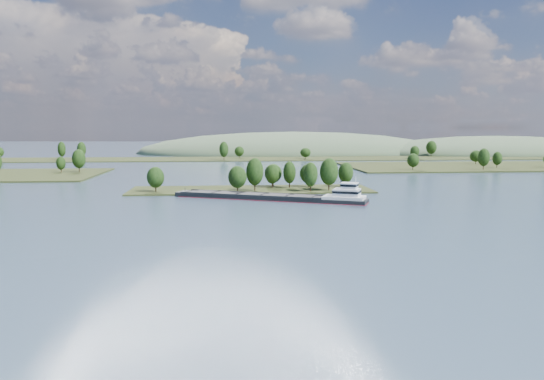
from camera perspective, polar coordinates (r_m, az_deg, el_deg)
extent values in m
plane|color=#3E536B|center=(162.28, -1.22, -2.53)|extent=(1800.00, 1800.00, 0.00)
cube|color=#272F15|center=(221.61, -2.27, -0.04)|extent=(100.00, 30.00, 1.20)
cylinder|color=black|center=(213.46, 4.16, 0.37)|extent=(0.50, 0.50, 3.86)
ellipsoid|color=black|center=(212.98, 4.17, 1.68)|extent=(5.91, 5.91, 9.92)
cylinder|color=black|center=(231.36, 0.13, 0.80)|extent=(0.50, 0.50, 3.22)
ellipsoid|color=black|center=(230.97, 0.13, 1.81)|extent=(7.66, 7.66, 8.28)
cylinder|color=black|center=(215.16, -1.86, 0.50)|extent=(0.50, 0.50, 4.38)
ellipsoid|color=black|center=(214.63, -1.86, 1.98)|extent=(7.09, 7.09, 11.26)
cylinder|color=black|center=(226.85, 0.03, 0.69)|extent=(0.50, 0.50, 3.26)
ellipsoid|color=black|center=(226.45, 0.03, 1.73)|extent=(6.12, 6.12, 8.39)
cylinder|color=black|center=(210.33, -3.74, 0.22)|extent=(0.50, 0.50, 3.45)
ellipsoid|color=black|center=(209.88, -3.74, 1.41)|extent=(7.38, 7.38, 8.86)
cylinder|color=black|center=(216.49, -12.40, 0.24)|extent=(0.50, 0.50, 3.29)
ellipsoid|color=black|center=(216.07, -12.42, 1.35)|extent=(6.96, 6.96, 8.46)
cylinder|color=black|center=(226.25, 1.89, 0.72)|extent=(0.50, 0.50, 3.70)
ellipsoid|color=black|center=(225.80, 1.89, 1.91)|extent=(5.43, 5.43, 9.53)
cylinder|color=black|center=(230.83, 7.92, 0.76)|extent=(0.50, 0.50, 3.51)
ellipsoid|color=black|center=(230.41, 7.94, 1.86)|extent=(6.53, 6.53, 9.03)
cylinder|color=black|center=(217.29, 6.14, 0.53)|extent=(0.50, 0.50, 4.34)
ellipsoid|color=black|center=(216.77, 6.16, 1.98)|extent=(7.63, 7.63, 11.17)
cylinder|color=black|center=(229.51, 3.96, 0.75)|extent=(0.50, 0.50, 3.30)
ellipsoid|color=black|center=(229.11, 3.96, 1.79)|extent=(7.79, 7.79, 8.48)
cylinder|color=black|center=(323.11, -20.03, 2.21)|extent=(0.50, 0.50, 4.25)
ellipsoid|color=black|center=(322.76, -20.07, 3.17)|extent=(7.55, 7.55, 10.92)
cylinder|color=black|center=(324.38, -21.74, 2.04)|extent=(0.50, 0.50, 2.95)
ellipsoid|color=black|center=(324.13, -21.76, 2.70)|extent=(5.24, 5.24, 7.59)
cylinder|color=black|center=(330.57, 14.92, 2.40)|extent=(0.50, 0.50, 3.23)
ellipsoid|color=black|center=(330.30, 14.94, 3.11)|extent=(7.23, 7.23, 8.30)
cylinder|color=black|center=(345.45, 21.78, 2.40)|extent=(0.50, 0.50, 4.24)
ellipsoid|color=black|center=(345.13, 21.82, 3.30)|extent=(7.10, 7.10, 10.90)
cylinder|color=black|center=(364.91, 23.04, 2.48)|extent=(0.50, 0.50, 3.35)
ellipsoid|color=black|center=(364.66, 23.07, 3.15)|extent=(6.00, 6.00, 8.62)
cylinder|color=black|center=(395.83, 21.05, 2.85)|extent=(0.50, 0.50, 3.14)
ellipsoid|color=black|center=(395.61, 21.08, 3.42)|extent=(8.13, 8.13, 8.07)
cube|color=#272F15|center=(440.70, -3.68, 3.32)|extent=(900.00, 60.00, 1.20)
cylinder|color=black|center=(456.69, -21.65, 3.35)|extent=(0.50, 0.50, 4.72)
ellipsoid|color=black|center=(456.42, -21.68, 4.11)|extent=(6.25, 6.25, 12.14)
cylinder|color=black|center=(449.56, 15.09, 3.48)|extent=(0.50, 0.50, 3.54)
ellipsoid|color=black|center=(449.35, 15.10, 4.05)|extent=(7.46, 7.46, 9.09)
cylinder|color=black|center=(445.82, -3.54, 3.65)|extent=(0.50, 0.50, 3.25)
ellipsoid|color=black|center=(445.62, -3.54, 4.18)|extent=(7.97, 7.97, 8.36)
cylinder|color=black|center=(491.03, 16.75, 3.74)|extent=(0.50, 0.50, 4.59)
ellipsoid|color=black|center=(490.79, 16.77, 4.42)|extent=(9.23, 9.23, 11.80)
cylinder|color=black|center=(450.62, -19.78, 3.39)|extent=(0.50, 0.50, 4.66)
ellipsoid|color=black|center=(450.36, -19.81, 4.14)|extent=(7.08, 7.08, 11.98)
cylinder|color=black|center=(434.33, 3.62, 3.55)|extent=(0.50, 0.50, 2.98)
ellipsoid|color=black|center=(434.14, 3.62, 4.05)|extent=(8.69, 8.69, 7.67)
cylinder|color=black|center=(420.18, -5.19, 3.55)|extent=(0.50, 0.50, 4.79)
ellipsoid|color=black|center=(419.89, -5.20, 4.38)|extent=(7.27, 7.27, 12.32)
ellipsoid|color=#455A3E|center=(577.83, 22.91, 3.62)|extent=(260.00, 140.00, 36.00)
ellipsoid|color=#455A3E|center=(545.04, 2.39, 3.98)|extent=(320.00, 160.00, 44.00)
cube|color=black|center=(193.31, -0.21, -0.90)|extent=(67.95, 36.96, 1.94)
cube|color=maroon|center=(193.36, -0.21, -1.02)|extent=(68.18, 37.20, 0.22)
cube|color=black|center=(199.58, -1.71, -0.31)|extent=(50.00, 22.74, 0.71)
cube|color=black|center=(191.59, -2.63, -0.61)|extent=(50.00, 22.74, 0.71)
cube|color=black|center=(195.59, -2.16, -0.49)|extent=(51.51, 28.93, 0.26)
cube|color=black|center=(203.36, -7.26, -0.19)|extent=(10.20, 9.85, 0.31)
cube|color=black|center=(199.26, -4.76, -0.30)|extent=(10.20, 9.85, 0.31)
cube|color=black|center=(195.56, -2.16, -0.41)|extent=(10.20, 9.85, 0.31)
cube|color=black|center=(192.28, 0.54, -0.53)|extent=(10.20, 9.85, 0.31)
cube|color=black|center=(189.43, 3.32, -0.65)|extent=(10.20, 9.85, 0.31)
cube|color=black|center=(207.74, -9.54, -0.36)|extent=(5.67, 8.32, 1.76)
cylinder|color=black|center=(207.17, -9.34, -0.04)|extent=(0.28, 0.28, 1.94)
cube|color=white|center=(185.94, 7.77, -0.80)|extent=(16.34, 13.50, 1.06)
cube|color=white|center=(185.55, 8.04, -0.27)|extent=(10.93, 10.05, 2.65)
cube|color=black|center=(185.50, 8.04, -0.17)|extent=(11.17, 10.28, 0.79)
cube|color=white|center=(185.12, 8.32, 0.42)|extent=(6.99, 6.99, 1.94)
cube|color=black|center=(185.08, 8.32, 0.53)|extent=(7.23, 7.23, 0.71)
cube|color=white|center=(185.01, 8.33, 0.75)|extent=(7.46, 7.46, 0.18)
cylinder|color=white|center=(184.50, 9.00, 1.05)|extent=(0.23, 0.23, 2.29)
cylinder|color=black|center=(188.25, 7.43, 0.92)|extent=(0.58, 0.58, 1.06)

